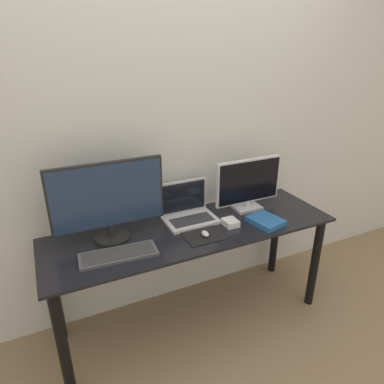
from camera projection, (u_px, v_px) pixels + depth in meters
name	position (u px, v px, depth m)	size (l,w,h in m)	color
ground_plane	(212.00, 347.00, 2.12)	(12.00, 12.00, 0.00)	#8C7051
wall_back	(170.00, 128.00, 2.15)	(7.00, 0.05, 2.50)	silver
desk	(193.00, 246.00, 2.13)	(1.78, 0.55, 0.70)	black
monitor_left	(108.00, 200.00, 1.87)	(0.63, 0.20, 0.46)	black
monitor_right	(248.00, 184.00, 2.25)	(0.47, 0.13, 0.35)	silver
laptop	(188.00, 210.00, 2.17)	(0.33, 0.23, 0.24)	silver
keyboard	(119.00, 255.00, 1.80)	(0.42, 0.18, 0.02)	#4C4C51
mousepad	(204.00, 236.00, 1.99)	(0.23, 0.18, 0.00)	black
mouse	(205.00, 234.00, 1.98)	(0.04, 0.06, 0.03)	silver
book	(266.00, 221.00, 2.13)	(0.20, 0.23, 0.03)	#235B9E
power_brick	(231.00, 223.00, 2.10)	(0.08, 0.10, 0.04)	white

